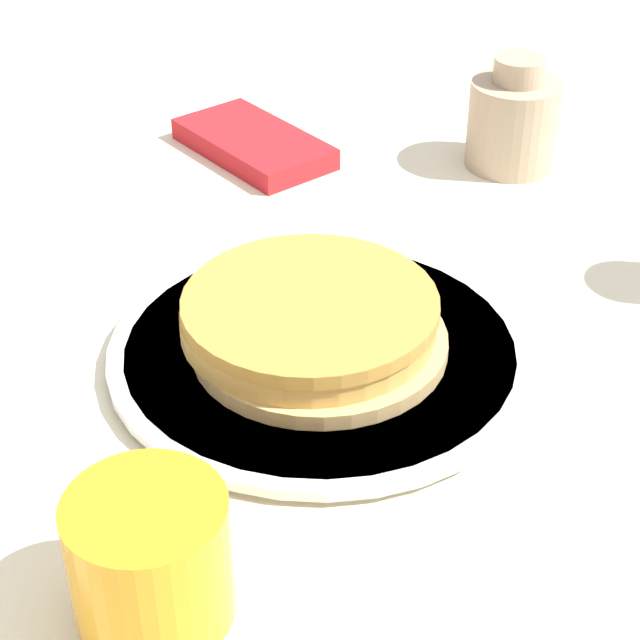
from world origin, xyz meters
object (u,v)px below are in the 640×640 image
(plate, at_px, (320,351))
(pancake_stack, at_px, (312,322))
(juice_glass, at_px, (150,559))
(cream_jug, at_px, (514,120))

(plate, distance_m, pancake_stack, 0.02)
(pancake_stack, bearing_deg, plate, 64.06)
(juice_glass, bearing_deg, pancake_stack, 146.96)
(plate, distance_m, cream_jug, 0.35)
(plate, height_order, pancake_stack, pancake_stack)
(pancake_stack, height_order, juice_glass, juice_glass)
(pancake_stack, distance_m, juice_glass, 0.23)
(juice_glass, relative_size, cream_jug, 0.81)
(plate, xyz_separation_m, pancake_stack, (-0.00, -0.00, 0.02))
(plate, height_order, juice_glass, juice_glass)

